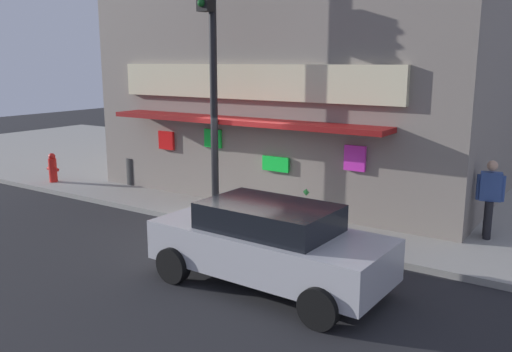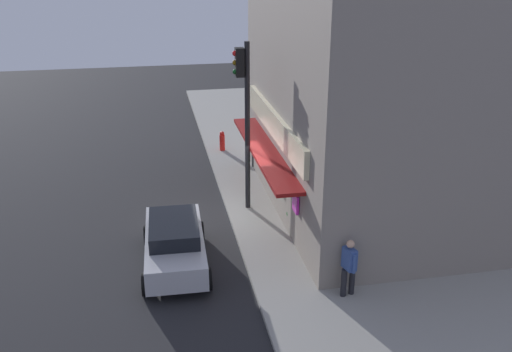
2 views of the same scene
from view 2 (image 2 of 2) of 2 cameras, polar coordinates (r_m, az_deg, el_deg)
name	(u,v)px [view 2 (image 2 of 2)]	position (r m, az deg, el deg)	size (l,w,h in m)	color
ground_plane	(230,220)	(20.06, -2.68, -4.41)	(57.33, 57.33, 0.00)	#232326
sidewalk	(383,205)	(21.52, 12.67, -2.84)	(38.22, 11.50, 0.13)	gray
corner_building	(404,82)	(20.55, 14.64, 9.16)	(10.70, 9.92, 8.92)	gray
traffic_light	(245,106)	(19.36, -1.16, 7.00)	(0.32, 0.58, 5.94)	black
fire_hydrant	(222,141)	(26.34, -3.42, 3.52)	(0.49, 0.25, 0.91)	red
trash_can	(258,157)	(24.37, 0.17, 1.92)	(0.51, 0.51, 0.81)	#2D2D2D
pedestrian	(349,265)	(15.50, 9.32, -8.84)	(0.57, 0.44, 1.67)	black
potted_plant_by_doorway	(297,215)	(18.92, 4.10, -3.93)	(0.68, 0.68, 0.93)	#59595B
parked_car_silver	(175,242)	(17.14, -8.18, -6.61)	(4.20, 2.02, 1.47)	#B7B7BC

